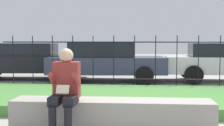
# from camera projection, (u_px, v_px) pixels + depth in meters

# --- Properties ---
(stone_bench) EXTENTS (3.11, 0.54, 0.49)m
(stone_bench) POSITION_uv_depth(u_px,v_px,m) (112.00, 117.00, 4.85)
(stone_bench) COLOR gray
(stone_bench) RESTS_ON ground_plane
(person_seated_reader) EXTENTS (0.42, 0.73, 1.29)m
(person_seated_reader) POSITION_uv_depth(u_px,v_px,m) (65.00, 88.00, 4.57)
(person_seated_reader) COLOR black
(person_seated_reader) RESTS_ON ground_plane
(grass_berm) EXTENTS (9.82, 2.96, 0.21)m
(grass_berm) POSITION_uv_depth(u_px,v_px,m) (133.00, 99.00, 7.00)
(grass_berm) COLOR #4C893D
(grass_berm) RESTS_ON ground_plane
(iron_fence) EXTENTS (7.82, 0.03, 1.57)m
(iron_fence) POSITION_uv_depth(u_px,v_px,m) (135.00, 61.00, 8.97)
(iron_fence) COLOR black
(iron_fence) RESTS_ON ground_plane
(car_parked_center) EXTENTS (4.12, 2.09, 1.38)m
(car_parked_center) POSITION_uv_depth(u_px,v_px,m) (105.00, 61.00, 10.90)
(car_parked_center) COLOR #383D56
(car_parked_center) RESTS_ON ground_plane
(car_parked_left) EXTENTS (4.80, 2.18, 1.33)m
(car_parked_left) POSITION_uv_depth(u_px,v_px,m) (24.00, 60.00, 11.62)
(car_parked_left) COLOR black
(car_parked_left) RESTS_ON ground_plane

